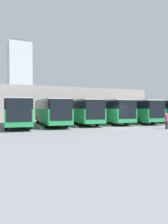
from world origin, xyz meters
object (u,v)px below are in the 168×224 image
object	(u,v)px
bus_5	(17,111)
pedestrian	(167,121)
bus_1	(131,110)
bus_0	(152,110)
bus_4	(51,111)
bus_2	(106,111)
bus_3	(79,111)

from	to	relation	value
bus_5	pedestrian	xyz separation A→B (m)	(-13.61, 9.47, -0.91)
bus_1	bus_0	bearing A→B (deg)	-172.01
bus_4	bus_1	bearing A→B (deg)	-174.71
bus_0	bus_1	xyz separation A→B (m)	(4.08, 0.08, 0.00)
bus_2	bus_5	distance (m)	12.23
bus_5	bus_2	bearing A→B (deg)	-171.74
bus_5	pedestrian	world-z (taller)	bus_5
bus_1	bus_3	world-z (taller)	same
bus_0	bus_3	world-z (taller)	same
bus_0	bus_2	world-z (taller)	same
bus_3	pedestrian	xyz separation A→B (m)	(-5.46, 10.02, -0.91)
bus_0	bus_4	distance (m)	16.30
bus_2	pedestrian	bearing A→B (deg)	104.89
bus_4	bus_5	xyz separation A→B (m)	(4.08, 0.18, 0.00)
bus_2	bus_4	distance (m)	8.15
bus_2	bus_3	size ratio (longest dim) A/B	1.00
bus_4	pedestrian	world-z (taller)	bus_4
bus_0	bus_5	size ratio (longest dim) A/B	1.00
bus_1	bus_3	size ratio (longest dim) A/B	1.00
bus_4	bus_5	bearing A→B (deg)	9.37
bus_2	bus_5	bearing A→B (deg)	8.26
bus_1	pedestrian	world-z (taller)	bus_1
bus_1	bus_2	world-z (taller)	same
bus_3	bus_4	size ratio (longest dim) A/B	1.00
bus_5	bus_1	bearing A→B (deg)	-173.69
pedestrian	bus_3	bearing A→B (deg)	-83.35
bus_0	pedestrian	xyz separation A→B (m)	(6.77, 9.41, -0.91)
bus_1	pedestrian	xyz separation A→B (m)	(2.69, 9.32, -0.91)
bus_1	bus_2	bearing A→B (deg)	0.47
bus_4	pedestrian	xyz separation A→B (m)	(-9.53, 9.66, -0.91)
bus_1	bus_2	xyz separation A→B (m)	(4.08, -0.45, 0.00)
bus_0	bus_5	xyz separation A→B (m)	(20.38, -0.07, 0.00)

